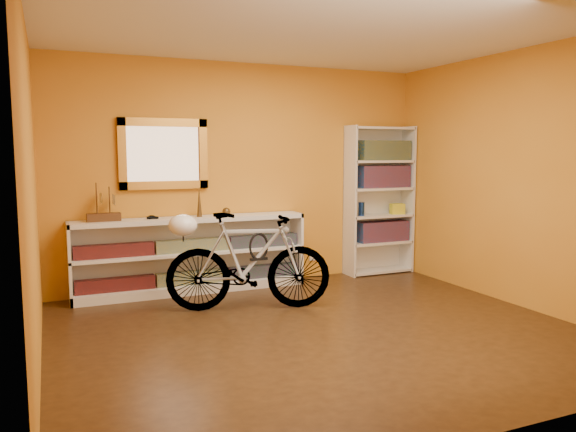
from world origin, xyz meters
name	(u,v)px	position (x,y,z in m)	size (l,w,h in m)	color
floor	(319,332)	(0.00, 0.00, -0.01)	(4.50, 4.00, 0.01)	black
ceiling	(322,27)	(0.00, 0.00, 2.60)	(4.50, 4.00, 0.01)	silver
back_wall	(244,175)	(0.00, 2.00, 1.30)	(4.50, 0.01, 2.60)	orange
left_wall	(31,192)	(-2.25, 0.00, 1.30)	(0.01, 4.00, 2.60)	orange
right_wall	(519,179)	(2.25, 0.00, 1.30)	(0.01, 4.00, 2.60)	orange
gilt_mirror	(164,154)	(-0.95, 1.97, 1.55)	(0.98, 0.06, 0.78)	brown
wall_socket	(313,257)	(0.90, 1.99, 0.25)	(0.09, 0.01, 0.09)	silver
console_unit	(192,255)	(-0.69, 1.81, 0.42)	(2.60, 0.35, 0.85)	silver
cd_row_lower	(193,277)	(-0.69, 1.79, 0.17)	(2.50, 0.13, 0.14)	black
cd_row_upper	(192,245)	(-0.69, 1.79, 0.54)	(2.50, 0.13, 0.14)	navy
model_ship	(103,202)	(-1.62, 1.81, 1.05)	(0.34, 0.13, 0.41)	#3E2311
toy_car	(153,219)	(-1.11, 1.81, 0.85)	(0.00, 0.00, 0.00)	black
bronze_ornament	(199,202)	(-0.60, 1.81, 1.02)	(0.06, 0.06, 0.34)	#50391B
decorative_orb	(226,212)	(-0.28, 1.81, 0.90)	(0.09, 0.09, 0.09)	#50391B
bookcase	(379,200)	(1.78, 1.84, 0.95)	(0.90, 0.30, 1.90)	silver
book_row_a	(382,231)	(1.83, 1.84, 0.55)	(0.70, 0.22, 0.26)	maroon
book_row_b	(383,177)	(1.83, 1.84, 1.25)	(0.70, 0.22, 0.28)	maroon
book_row_c	(384,150)	(1.83, 1.84, 1.59)	(0.70, 0.22, 0.25)	navy
travel_mug	(361,209)	(1.50, 1.82, 0.85)	(0.08, 0.08, 0.17)	navy
red_tin	(366,154)	(1.58, 1.87, 1.55)	(0.13, 0.13, 0.16)	maroon
yellow_bag	(397,209)	(2.03, 1.80, 0.83)	(0.17, 0.12, 0.14)	yellow
bicycle	(249,261)	(-0.34, 0.90, 0.49)	(1.67, 0.43, 0.98)	silver
helmet	(183,225)	(-0.95, 1.07, 0.86)	(0.28, 0.27, 0.21)	white
u_lock	(259,246)	(-0.24, 0.87, 0.64)	(0.20, 0.20, 0.02)	black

